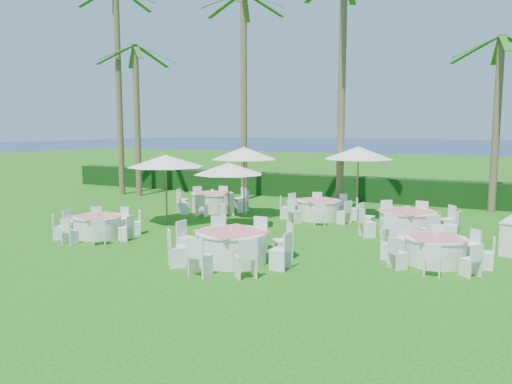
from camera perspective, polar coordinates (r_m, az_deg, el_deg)
ground at (r=15.34m, az=-4.35°, el=-6.46°), size 120.00×120.00×0.00m
hedge at (r=26.15m, az=8.98°, el=0.51°), size 34.00×1.00×1.20m
ocean at (r=115.17m, az=22.20°, el=4.92°), size 260.00×260.00×0.00m
banquet_table_a at (r=17.69m, az=-17.64°, el=-3.69°), size 2.82×2.82×0.87m
banquet_table_b at (r=13.70m, az=-2.81°, el=-6.15°), size 3.45×3.45×1.03m
banquet_table_c at (r=14.38m, az=19.81°, el=-6.23°), size 2.89×2.89×0.88m
banquet_table_d at (r=22.12m, az=-4.99°, el=-1.09°), size 3.25×3.25×0.98m
banquet_table_e at (r=20.28m, az=7.14°, el=-1.93°), size 3.04×3.04×0.94m
banquet_table_f at (r=17.84m, az=16.91°, el=-3.34°), size 3.40×3.40×1.02m
umbrella_a at (r=19.09m, az=-10.29°, el=3.51°), size 2.88×2.88×2.65m
umbrella_b at (r=17.94m, az=-3.16°, el=2.69°), size 2.55×2.55×2.42m
umbrella_c at (r=20.30m, az=-1.39°, el=4.45°), size 2.75×2.75×2.89m
umbrella_d at (r=20.53m, az=11.62°, el=4.40°), size 2.82×2.82×2.92m
palm_a at (r=28.67m, az=-15.41°, el=11.86°), size 4.34×4.29×11.15m
palm_b at (r=25.54m, az=-1.40°, el=11.71°), size 4.39×4.19×10.29m
palm_c at (r=21.68m, az=9.78°, el=12.24°), size 4.10×4.40×10.16m
palm_d at (r=23.87m, az=25.84°, el=7.93°), size 4.17×4.40×7.55m
palm_f at (r=27.75m, az=-13.45°, el=8.78°), size 4.30×4.34×8.04m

